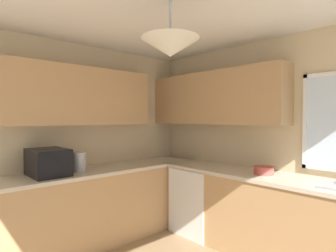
{
  "coord_description": "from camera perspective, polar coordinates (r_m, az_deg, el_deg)",
  "views": [
    {
      "loc": [
        1.51,
        -1.41,
        1.54
      ],
      "look_at": [
        -0.74,
        0.65,
        1.45
      ],
      "focal_mm": 29.35,
      "sensor_mm": 36.0,
      "label": 1
    }
  ],
  "objects": [
    {
      "name": "room_shell",
      "position": [
        3.03,
        -1.67,
        6.52
      ],
      "size": [
        3.86,
        3.58,
        2.54
      ],
      "color": "beige",
      "rests_on": "ground_plane"
    },
    {
      "name": "counter_run_left",
      "position": [
        3.55,
        -17.69,
        -16.11
      ],
      "size": [
        0.65,
        3.19,
        0.91
      ],
      "color": "tan",
      "rests_on": "ground_plane"
    },
    {
      "name": "counter_run_back",
      "position": [
        3.3,
        22.53,
        -17.55
      ],
      "size": [
        2.95,
        0.65,
        0.91
      ],
      "color": "tan",
      "rests_on": "ground_plane"
    },
    {
      "name": "dishwasher",
      "position": [
        3.86,
        6.69,
        -14.95
      ],
      "size": [
        0.6,
        0.6,
        0.86
      ],
      "primitive_type": "cube",
      "color": "white",
      "rests_on": "ground_plane"
    },
    {
      "name": "microwave",
      "position": [
        3.28,
        -23.65,
        -6.9
      ],
      "size": [
        0.48,
        0.36,
        0.29
      ],
      "primitive_type": "cube",
      "color": "black",
      "rests_on": "counter_run_left"
    },
    {
      "name": "kettle",
      "position": [
        3.4,
        -17.85,
        -7.09
      ],
      "size": [
        0.15,
        0.15,
        0.23
      ],
      "primitive_type": "cylinder",
      "color": "#B7B7BC",
      "rests_on": "counter_run_left"
    },
    {
      "name": "bowl",
      "position": [
        3.26,
        19.17,
        -8.67
      ],
      "size": [
        0.21,
        0.21,
        0.09
      ],
      "primitive_type": "cylinder",
      "color": "#B74C42",
      "rests_on": "counter_run_back"
    }
  ]
}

